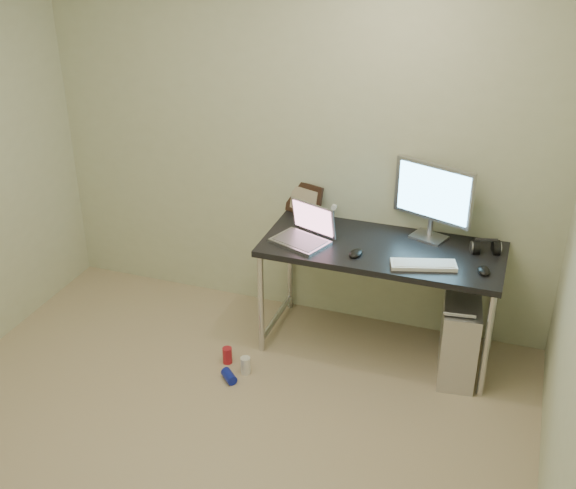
# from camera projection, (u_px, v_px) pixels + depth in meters

# --- Properties ---
(floor) EXTENTS (3.50, 3.50, 0.00)m
(floor) POSITION_uv_depth(u_px,v_px,m) (190.00, 469.00, 3.82)
(floor) COLOR tan
(floor) RESTS_ON ground
(wall_back) EXTENTS (3.50, 0.02, 2.50)m
(wall_back) POSITION_uv_depth(u_px,v_px,m) (296.00, 142.00, 4.72)
(wall_back) COLOR beige
(wall_back) RESTS_ON ground
(desk) EXTENTS (1.49, 0.65, 0.75)m
(desk) POSITION_uv_depth(u_px,v_px,m) (382.00, 259.00, 4.52)
(desk) COLOR black
(desk) RESTS_ON ground
(tower_computer) EXTENTS (0.28, 0.52, 0.55)m
(tower_computer) POSITION_uv_depth(u_px,v_px,m) (459.00, 336.00, 4.47)
(tower_computer) COLOR silver
(tower_computer) RESTS_ON ground
(cable_a) EXTENTS (0.01, 0.16, 0.69)m
(cable_a) POSITION_uv_depth(u_px,v_px,m) (461.00, 287.00, 4.73)
(cable_a) COLOR black
(cable_a) RESTS_ON ground
(cable_b) EXTENTS (0.02, 0.11, 0.71)m
(cable_b) POSITION_uv_depth(u_px,v_px,m) (474.00, 293.00, 4.69)
(cable_b) COLOR black
(cable_b) RESTS_ON ground
(can_red) EXTENTS (0.07, 0.07, 0.11)m
(can_red) POSITION_uv_depth(u_px,v_px,m) (227.00, 355.00, 4.63)
(can_red) COLOR #B41D2C
(can_red) RESTS_ON ground
(can_white) EXTENTS (0.07, 0.07, 0.11)m
(can_white) POSITION_uv_depth(u_px,v_px,m) (245.00, 365.00, 4.54)
(can_white) COLOR white
(can_white) RESTS_ON ground
(can_blue) EXTENTS (0.13, 0.13, 0.06)m
(can_blue) POSITION_uv_depth(u_px,v_px,m) (229.00, 376.00, 4.48)
(can_blue) COLOR #111DA0
(can_blue) RESTS_ON ground
(laptop) EXTENTS (0.41, 0.37, 0.23)m
(laptop) POSITION_uv_depth(u_px,v_px,m) (305.00, 232.00, 4.54)
(laptop) COLOR #ADACB4
(laptop) RESTS_ON desk
(monitor) EXTENTS (0.51, 0.22, 0.50)m
(monitor) POSITION_uv_depth(u_px,v_px,m) (433.00, 196.00, 4.46)
(monitor) COLOR #ADACB4
(monitor) RESTS_ON desk
(keyboard) EXTENTS (0.40, 0.23, 0.02)m
(keyboard) POSITION_uv_depth(u_px,v_px,m) (424.00, 265.00, 4.24)
(keyboard) COLOR white
(keyboard) RESTS_ON desk
(mouse_right) EXTENTS (0.10, 0.13, 0.04)m
(mouse_right) POSITION_uv_depth(u_px,v_px,m) (484.00, 269.00, 4.18)
(mouse_right) COLOR black
(mouse_right) RESTS_ON desk
(mouse_left) EXTENTS (0.09, 0.13, 0.04)m
(mouse_left) POSITION_uv_depth(u_px,v_px,m) (356.00, 252.00, 4.37)
(mouse_left) COLOR black
(mouse_left) RESTS_ON desk
(headphones) EXTENTS (0.19, 0.11, 0.11)m
(headphones) POSITION_uv_depth(u_px,v_px,m) (486.00, 248.00, 4.40)
(headphones) COLOR black
(headphones) RESTS_ON desk
(picture_frame) EXTENTS (0.29, 0.17, 0.22)m
(picture_frame) POSITION_uv_depth(u_px,v_px,m) (304.00, 199.00, 4.86)
(picture_frame) COLOR black
(picture_frame) RESTS_ON desk
(webcam) EXTENTS (0.04, 0.03, 0.11)m
(webcam) POSITION_uv_depth(u_px,v_px,m) (334.00, 209.00, 4.80)
(webcam) COLOR silver
(webcam) RESTS_ON desk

